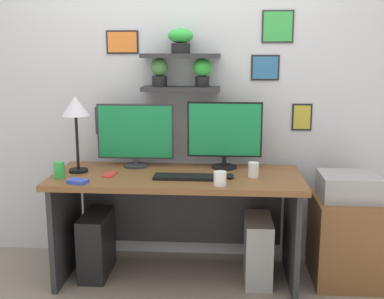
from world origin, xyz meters
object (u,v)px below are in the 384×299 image
drawer_cabinet (345,239)px  computer_tower_right (258,249)px  computer_tower_left (97,244)px  water_cup (59,170)px  computer_mouse (230,176)px  printer (349,186)px  monitor_left (135,134)px  coffee_mug (220,179)px  keyboard (187,177)px  cell_phone (109,175)px  desk_lamp (76,112)px  monitor_right (225,133)px  scissors_tray (78,181)px  pen_cup (253,170)px  desk (178,201)px

drawer_cabinet → computer_tower_right: bearing=-175.3°
computer_tower_left → water_cup: bearing=-140.5°
computer_tower_left → computer_mouse: bearing=-5.0°
printer → monitor_left: bearing=173.7°
computer_tower_right → drawer_cabinet: bearing=4.7°
coffee_mug → water_cup: water_cup is taller
keyboard → coffee_mug: 0.27m
printer → computer_tower_right: (-0.60, -0.05, -0.45)m
cell_phone → printer: (1.61, 0.11, -0.08)m
keyboard → coffee_mug: size_ratio=4.89×
printer → desk_lamp: bearing=-179.1°
monitor_right → scissors_tray: size_ratio=4.40×
monitor_left → desk_lamp: desk_lamp is taller
monitor_right → computer_tower_left: 1.21m
monitor_right → water_cup: (-1.08, -0.36, -0.20)m
computer_tower_left → monitor_left: bearing=38.5°
keyboard → printer: 1.10m
pen_cup → desk: bearing=170.6°
desk_lamp → computer_tower_right: (1.25, -0.02, -0.95)m
monitor_right → desk_lamp: desk_lamp is taller
computer_tower_right → coffee_mug: bearing=-136.1°
desk → water_cup: (-0.76, -0.20, 0.26)m
cell_phone → pen_cup: (0.97, 0.02, 0.05)m
water_cup → drawer_cabinet: 2.00m
keyboard → drawer_cabinet: keyboard is taller
computer_tower_left → desk_lamp: bearing=173.5°
desk → keyboard: (0.08, -0.15, 0.22)m
desk_lamp → computer_tower_left: (0.11, -0.01, -0.95)m
water_cup → keyboard: bearing=3.2°
cell_phone → scissors_tray: scissors_tray is taller
monitor_right → desk_lamp: bearing=-169.1°
scissors_tray → water_cup: bearing=143.5°
computer_tower_left → computer_tower_right: (1.14, -0.01, -0.00)m
computer_mouse → computer_tower_right: size_ratio=0.20×
keyboard → computer_mouse: computer_mouse is taller
monitor_left → computer_mouse: (0.68, -0.29, -0.22)m
desk → water_cup: bearing=-165.5°
desk_lamp → cell_phone: 0.48m
desk_lamp → drawer_cabinet: bearing=0.9°
printer → computer_tower_left: bearing=-178.6°
pen_cup → water_cup: water_cup is taller
keyboard → water_cup: (-0.84, -0.05, 0.05)m
pen_cup → computer_tower_right: bearing=36.5°
pen_cup → drawer_cabinet: bearing=7.4°
monitor_left → computer_tower_right: monitor_left is taller
desk → monitor_right: monitor_right is taller
monitor_left → coffee_mug: bearing=-37.2°
cell_phone → computer_tower_left: cell_phone is taller
scissors_tray → monitor_left: bearing=59.3°
monitor_left → monitor_right: (0.64, -0.00, 0.02)m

